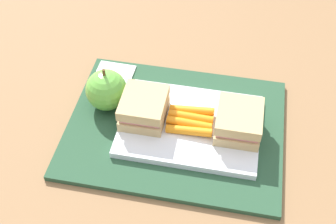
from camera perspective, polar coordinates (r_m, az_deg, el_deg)
ground_plane at (r=0.76m, az=0.92°, el=-2.25°), size 2.40×2.40×0.00m
lunchbag_mat at (r=0.76m, az=0.93°, el=-2.00°), size 0.36×0.28×0.01m
food_tray at (r=0.75m, az=2.82°, el=-1.74°), size 0.23×0.17×0.01m
sandwich_half_left at (r=0.73m, az=9.00°, el=-1.18°), size 0.07×0.08×0.04m
sandwich_half_right at (r=0.74m, az=-3.09°, el=0.55°), size 0.07×0.08×0.04m
carrot_sticks_bundle at (r=0.74m, az=2.84°, el=-1.06°), size 0.08×0.06×0.02m
apple at (r=0.77m, az=-7.85°, el=2.79°), size 0.07×0.07×0.08m
paper_napkin at (r=0.84m, az=-6.97°, el=4.57°), size 0.07×0.07×0.00m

